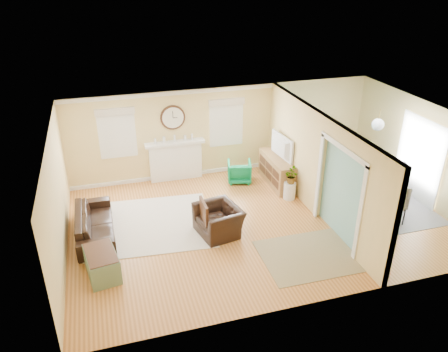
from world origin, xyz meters
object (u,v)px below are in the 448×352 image
at_px(eames_chair, 219,220).
at_px(credenza, 278,170).
at_px(sofa, 95,224).
at_px(dining_table, 372,191).
at_px(green_chair, 239,171).

xyz_separation_m(eames_chair, credenza, (2.32, 2.00, 0.06)).
relative_size(sofa, credenza, 1.28).
bearing_deg(eames_chair, credenza, 118.84).
bearing_deg(sofa, eames_chair, -104.91).
distance_m(sofa, dining_table, 7.08).
bearing_deg(credenza, eames_chair, -139.26).
bearing_deg(green_chair, dining_table, 159.24).
bearing_deg(sofa, credenza, -76.24).
bearing_deg(eames_chair, sofa, -116.59).
height_order(eames_chair, dining_table, eames_chair).
bearing_deg(sofa, green_chair, -67.68).
height_order(sofa, dining_table, sofa).
bearing_deg(credenza, dining_table, -40.83).
height_order(credenza, dining_table, credenza).
relative_size(sofa, green_chair, 3.14).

